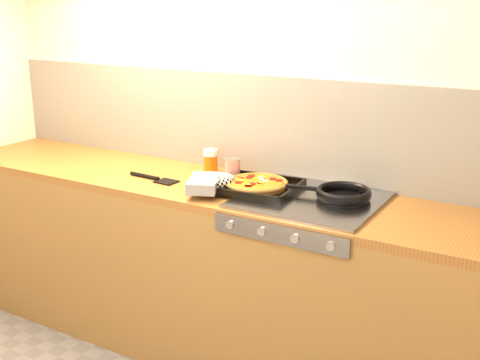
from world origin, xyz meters
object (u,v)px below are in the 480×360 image
Objects in this scene: frying_pan at (342,194)px; tomato_can at (232,169)px; juice_glass at (211,161)px; pizza_on_tray at (243,184)px.

frying_pan is 3.82× the size of tomato_can.
frying_pan is at bearing -4.29° from tomato_can.
frying_pan is 3.37× the size of juice_glass.
pizza_on_tray is at bearing -167.55° from frying_pan.
tomato_can reaches higher than pizza_on_tray.
tomato_can is 0.17m from juice_glass.
frying_pan is at bearing -7.43° from juice_glass.
juice_glass is (-0.75, 0.10, 0.03)m from frying_pan.
juice_glass is (-0.30, 0.20, 0.02)m from pizza_on_tray.
pizza_on_tray is 1.18× the size of frying_pan.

